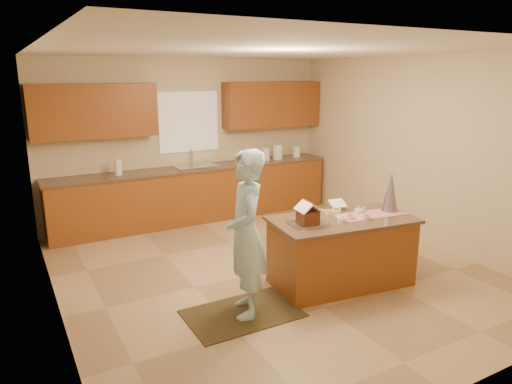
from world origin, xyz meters
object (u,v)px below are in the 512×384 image
(island_base, at_px, (341,253))
(gingerbread_house, at_px, (308,215))
(boy, at_px, (246,234))
(tinsel_tree, at_px, (391,192))

(island_base, relative_size, gingerbread_house, 5.78)
(boy, height_order, gingerbread_house, boy)
(tinsel_tree, distance_m, boy, 2.02)
(island_base, bearing_deg, tinsel_tree, 3.67)
(island_base, relative_size, boy, 0.92)
(boy, bearing_deg, gingerbread_house, 117.05)
(tinsel_tree, relative_size, boy, 0.28)
(tinsel_tree, xyz_separation_m, gingerbread_house, (-1.18, 0.06, -0.13))
(boy, relative_size, gingerbread_house, 6.27)
(tinsel_tree, bearing_deg, boy, -178.40)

